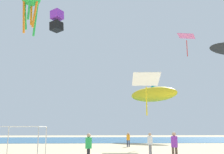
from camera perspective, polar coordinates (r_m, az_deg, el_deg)
ocean_strip at (r=48.76m, az=-1.57°, el=-13.77°), size 110.00×23.77×0.03m
canopy_tent at (r=21.31m, az=-19.27°, el=-10.64°), size 3.15×2.74×2.27m
person_near_tent at (r=18.44m, az=13.75°, el=-14.23°), size 0.44×0.44×1.86m
person_leftmost at (r=30.31m, az=3.64°, el=-13.50°), size 0.39×0.39×1.63m
person_central at (r=17.42m, az=-5.25°, el=-14.84°), size 0.42×0.47×1.79m
person_rightmost at (r=21.77m, az=8.50°, el=-14.10°), size 0.42×0.44×1.75m
kite_diamond_pink at (r=35.80m, az=16.27°, el=8.53°), size 2.76×2.78×3.05m
kite_inflatable_yellow at (r=43.48m, az=9.20°, el=-3.79°), size 8.36×7.46×3.23m
kite_box_purple at (r=42.30m, az=-12.24°, el=12.17°), size 2.25×2.23×3.41m
kite_octopus_green at (r=27.76m, az=-17.64°, el=15.96°), size 2.06×2.06×4.51m
kite_diamond_white at (r=29.20m, az=7.60°, el=-0.90°), size 3.21×3.08×4.63m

